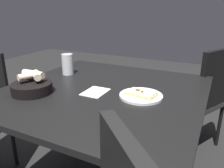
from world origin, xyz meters
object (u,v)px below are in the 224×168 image
at_px(chair_far, 201,94).
at_px(dining_table, 104,98).
at_px(pizza_plate, 141,95).
at_px(beer_glass, 68,66).
at_px(bread_basket, 32,86).

bearing_deg(chair_far, dining_table, -32.58).
distance_m(pizza_plate, chair_far, 0.86).
height_order(beer_glass, chair_far, chair_far).
relative_size(pizza_plate, bread_basket, 1.03).
relative_size(dining_table, beer_glass, 7.70).
xyz_separation_m(dining_table, bread_basket, (0.22, -0.34, 0.09)).
distance_m(beer_glass, chair_far, 1.10).
height_order(dining_table, bread_basket, bread_basket).
relative_size(dining_table, pizza_plate, 4.84).
bearing_deg(bread_basket, beer_glass, -173.65).
distance_m(dining_table, pizza_plate, 0.25).
bearing_deg(dining_table, bread_basket, -56.58).
distance_m(bread_basket, beer_glass, 0.39).
bearing_deg(chair_far, bread_basket, -39.90).
height_order(bread_basket, beer_glass, beer_glass).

